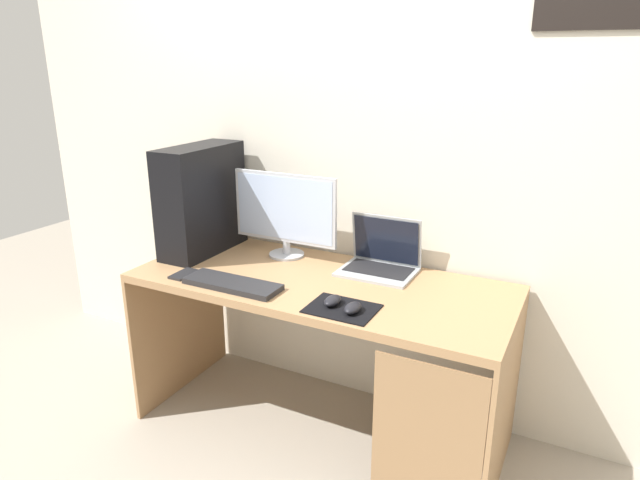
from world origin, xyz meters
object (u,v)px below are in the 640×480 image
at_px(pc_tower, 201,200).
at_px(cell_phone, 184,274).
at_px(mouse_left, 333,301).
at_px(mouse_right, 353,308).
at_px(monitor, 285,213).
at_px(laptop, 380,261).
at_px(keyboard, 232,284).

relative_size(pc_tower, cell_phone, 3.97).
bearing_deg(pc_tower, cell_phone, -67.57).
bearing_deg(pc_tower, mouse_left, -19.18).
relative_size(pc_tower, mouse_left, 5.37).
height_order(pc_tower, mouse_left, pc_tower).
height_order(mouse_right, cell_phone, mouse_right).
relative_size(monitor, cell_phone, 4.08).
height_order(monitor, mouse_right, monitor).
bearing_deg(monitor, pc_tower, -164.60).
distance_m(mouse_right, cell_phone, 0.81).
bearing_deg(cell_phone, pc_tower, 112.43).
relative_size(monitor, laptop, 1.63).
xyz_separation_m(keyboard, mouse_right, (0.55, -0.00, 0.01)).
distance_m(monitor, laptop, 0.50).
xyz_separation_m(pc_tower, mouse_right, (0.94, -0.32, -0.24)).
xyz_separation_m(pc_tower, cell_phone, (0.13, -0.31, -0.25)).
xyz_separation_m(pc_tower, keyboard, (0.39, -0.31, -0.25)).
bearing_deg(monitor, mouse_right, -38.42).
relative_size(pc_tower, mouse_right, 5.37).
distance_m(pc_tower, mouse_left, 0.92).
bearing_deg(cell_phone, mouse_left, 1.01).
height_order(pc_tower, monitor, pc_tower).
xyz_separation_m(laptop, mouse_left, (-0.03, -0.43, -0.03)).
bearing_deg(monitor, laptop, 3.20).
bearing_deg(mouse_left, pc_tower, 160.82).
height_order(monitor, laptop, monitor).
height_order(laptop, mouse_left, laptop).
distance_m(keyboard, mouse_left, 0.45).
height_order(laptop, mouse_right, laptop).
distance_m(monitor, cell_phone, 0.54).
distance_m(laptop, mouse_right, 0.46).
bearing_deg(laptop, keyboard, -136.84).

